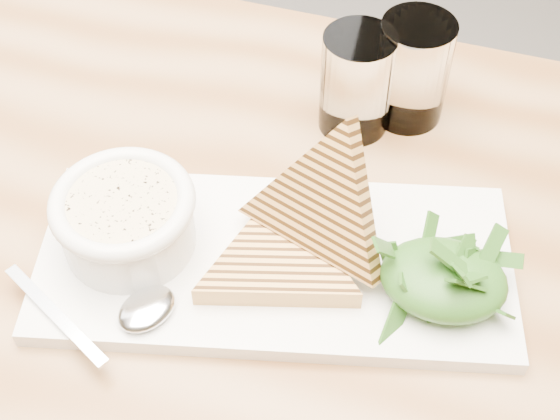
% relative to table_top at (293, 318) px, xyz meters
% --- Properties ---
extents(floor, '(6.00, 6.00, 0.00)m').
position_rel_table_top_xyz_m(floor, '(-0.22, 0.24, -0.75)').
color(floor, slate).
rests_on(floor, ground).
extents(table_top, '(1.17, 0.84, 0.04)m').
position_rel_table_top_xyz_m(table_top, '(0.00, 0.00, 0.00)').
color(table_top, '#966E45').
rests_on(table_top, ground).
extents(table_leg_bl, '(0.06, 0.06, 0.73)m').
position_rel_table_top_xyz_m(table_leg_bl, '(-0.50, 0.32, -0.39)').
color(table_leg_bl, '#966E45').
rests_on(table_leg_bl, ground).
extents(platter, '(0.40, 0.22, 0.01)m').
position_rel_table_top_xyz_m(platter, '(-0.02, 0.03, 0.03)').
color(platter, white).
rests_on(platter, table_top).
extents(soup_bowl, '(0.11, 0.11, 0.04)m').
position_rel_table_top_xyz_m(soup_bowl, '(-0.14, 0.02, 0.06)').
color(soup_bowl, white).
rests_on(soup_bowl, platter).
extents(soup, '(0.09, 0.09, 0.01)m').
position_rel_table_top_xyz_m(soup, '(-0.14, 0.02, 0.08)').
color(soup, beige).
rests_on(soup, soup_bowl).
extents(bowl_rim, '(0.11, 0.11, 0.01)m').
position_rel_table_top_xyz_m(bowl_rim, '(-0.14, 0.02, 0.08)').
color(bowl_rim, white).
rests_on(bowl_rim, soup_bowl).
extents(sandwich_flat, '(0.17, 0.17, 0.02)m').
position_rel_table_top_xyz_m(sandwich_flat, '(-0.02, 0.02, 0.04)').
color(sandwich_flat, tan).
rests_on(sandwich_flat, platter).
extents(sandwich_lean, '(0.19, 0.19, 0.17)m').
position_rel_table_top_xyz_m(sandwich_lean, '(0.01, 0.05, 0.08)').
color(sandwich_lean, tan).
rests_on(sandwich_lean, sandwich_flat).
extents(salad_base, '(0.10, 0.08, 0.04)m').
position_rel_table_top_xyz_m(salad_base, '(0.11, 0.02, 0.05)').
color(salad_base, '#10390F').
rests_on(salad_base, platter).
extents(arugula_pile, '(0.11, 0.10, 0.05)m').
position_rel_table_top_xyz_m(arugula_pile, '(0.11, 0.02, 0.06)').
color(arugula_pile, '#3D6F20').
rests_on(arugula_pile, platter).
extents(spoon_bowl, '(0.06, 0.06, 0.01)m').
position_rel_table_top_xyz_m(spoon_bowl, '(-0.10, -0.04, 0.04)').
color(spoon_bowl, silver).
rests_on(spoon_bowl, platter).
extents(spoon_handle, '(0.11, 0.07, 0.00)m').
position_rel_table_top_xyz_m(spoon_handle, '(-0.17, -0.06, 0.04)').
color(spoon_handle, silver).
rests_on(spoon_handle, platter).
extents(glass_near, '(0.07, 0.07, 0.10)m').
position_rel_table_top_xyz_m(glass_near, '(0.02, 0.21, 0.07)').
color(glass_near, white).
rests_on(glass_near, table_top).
extents(glass_far, '(0.07, 0.07, 0.10)m').
position_rel_table_top_xyz_m(glass_far, '(0.06, 0.24, 0.07)').
color(glass_far, white).
rests_on(glass_far, table_top).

